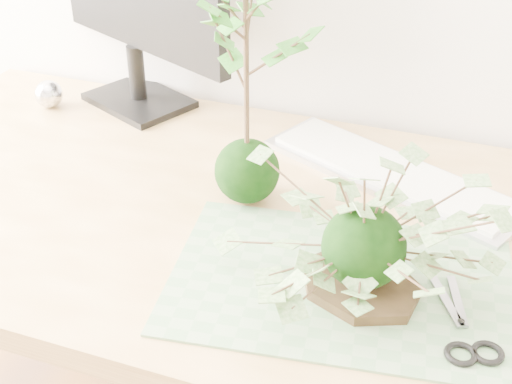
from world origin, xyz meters
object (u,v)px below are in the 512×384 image
maple_kokedama (246,15)px  ivy_kokedama (367,214)px  desk (307,270)px  keyboard (391,174)px

maple_kokedama → ivy_kokedama: bearing=-36.1°
desk → maple_kokedama: (-0.11, 0.03, 0.39)m
keyboard → ivy_kokedama: bearing=-62.9°
desk → ivy_kokedama: size_ratio=3.96×
keyboard → maple_kokedama: bearing=-121.0°
ivy_kokedama → keyboard: size_ratio=0.85×
maple_kokedama → keyboard: (0.20, 0.14, -0.29)m
maple_kokedama → keyboard: bearing=35.0°
ivy_kokedama → maple_kokedama: maple_kokedama is taller
desk → ivy_kokedama: 0.27m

